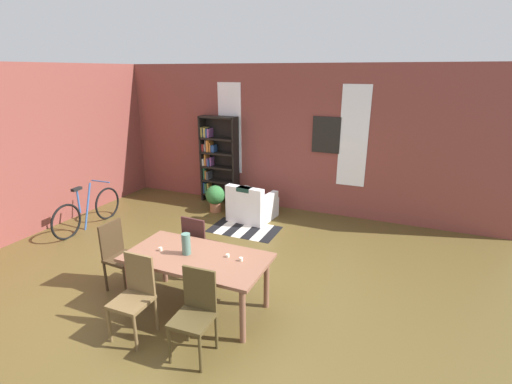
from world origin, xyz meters
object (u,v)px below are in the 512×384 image
object	(u,v)px
bookshelf_tall	(217,159)
potted_plant_corner	(215,197)
vase_on_table	(186,244)
potted_plant_by_shelf	(182,247)
dining_chair_head_left	(119,253)
bicycle_second	(88,211)
dining_chair_far_left	(199,244)
dining_chair_near_right	(195,311)
dining_table	(197,262)
armchair_white	(252,206)
dining_chair_near_left	(135,294)

from	to	relation	value
bookshelf_tall	potted_plant_corner	distance (m)	0.96
vase_on_table	potted_plant_by_shelf	world-z (taller)	vase_on_table
bookshelf_tall	potted_plant_by_shelf	size ratio (longest dim) A/B	4.48
dining_chair_head_left	bicycle_second	distance (m)	2.48
dining_chair_far_left	potted_plant_by_shelf	xyz separation A→B (m)	(-0.50, 0.30, -0.28)
vase_on_table	potted_plant_corner	size ratio (longest dim) A/B	0.47
dining_chair_near_right	bookshelf_tall	world-z (taller)	bookshelf_tall
dining_table	dining_chair_head_left	distance (m)	1.26
bookshelf_tall	armchair_white	xyz separation A→B (m)	(1.17, -0.72, -0.72)
potted_plant_by_shelf	dining_chair_near_right	bearing A→B (deg)	-52.10
vase_on_table	dining_chair_near_left	world-z (taller)	vase_on_table
dining_chair_far_left	bookshelf_tall	distance (m)	3.38
dining_chair_far_left	bicycle_second	xyz separation A→B (m)	(-2.91, 0.71, -0.18)
dining_chair_near_right	bicycle_second	bearing A→B (deg)	150.75
dining_chair_head_left	bicycle_second	xyz separation A→B (m)	(-2.05, 1.39, -0.18)
dining_chair_near_right	bicycle_second	distance (m)	4.25
potted_plant_corner	vase_on_table	bearing A→B (deg)	-66.68
dining_chair_near_right	dining_table	bearing A→B (deg)	120.00
dining_chair_near_right	bicycle_second	size ratio (longest dim) A/B	0.56
dining_chair_far_left	bicycle_second	distance (m)	3.00
vase_on_table	potted_plant_by_shelf	xyz separation A→B (m)	(-0.76, 0.98, -0.64)
dining_table	dining_chair_near_right	world-z (taller)	dining_chair_near_right
bicycle_second	dining_chair_near_right	bearing A→B (deg)	-29.25
dining_chair_head_left	dining_chair_near_right	size ratio (longest dim) A/B	1.00
armchair_white	potted_plant_corner	distance (m)	0.89
dining_chair_head_left	potted_plant_by_shelf	size ratio (longest dim) A/B	2.18
dining_table	dining_chair_near_left	xyz separation A→B (m)	(-0.40, -0.68, -0.14)
potted_plant_corner	dining_chair_near_right	bearing A→B (deg)	-63.67
dining_chair_far_left	dining_chair_head_left	xyz separation A→B (m)	(-0.86, -0.68, 0.00)
armchair_white	dining_chair_near_right	bearing A→B (deg)	-75.06
dining_chair_head_left	potted_plant_by_shelf	xyz separation A→B (m)	(0.36, 0.97, -0.28)
dining_table	potted_plant_by_shelf	bearing A→B (deg)	132.57
bookshelf_tall	armchair_white	distance (m)	1.55
dining_table	dining_chair_near_right	bearing A→B (deg)	-60.00
armchair_white	potted_plant_corner	xyz separation A→B (m)	(-0.89, 0.09, 0.05)
bookshelf_tall	dining_chair_near_left	bearing A→B (deg)	-72.88
dining_chair_near_left	dining_table	bearing A→B (deg)	59.74
armchair_white	potted_plant_corner	bearing A→B (deg)	174.20
dining_chair_far_left	armchair_white	bearing A→B (deg)	94.72
dining_table	dining_chair_near_left	size ratio (longest dim) A/B	1.86
dining_chair_head_left	bookshelf_tall	size ratio (longest dim) A/B	0.49
dining_chair_far_left	dining_chair_near_right	size ratio (longest dim) A/B	1.00
dining_table	bookshelf_tall	world-z (taller)	bookshelf_tall
dining_chair_head_left	armchair_white	size ratio (longest dim) A/B	1.07
dining_chair_head_left	potted_plant_corner	size ratio (longest dim) A/B	1.66
dining_chair_near_left	armchair_white	size ratio (longest dim) A/B	1.07
vase_on_table	potted_plant_corner	xyz separation A→B (m)	(-1.34, 3.11, -0.54)
vase_on_table	bicycle_second	world-z (taller)	vase_on_table
dining_chair_near_left	dining_chair_near_right	distance (m)	0.79
bookshelf_tall	potted_plant_by_shelf	xyz separation A→B (m)	(0.86, -2.76, -0.77)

